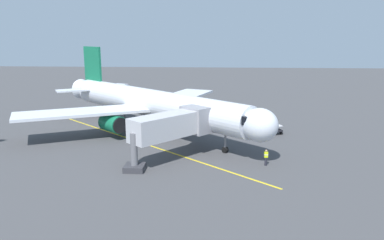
% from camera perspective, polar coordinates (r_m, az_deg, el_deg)
% --- Properties ---
extents(ground_plane, '(220.00, 220.00, 0.00)m').
position_cam_1_polar(ground_plane, '(52.58, -5.80, -1.99)').
color(ground_plane, '#424244').
extents(apron_lead_in_line, '(29.95, 26.88, 0.01)m').
position_cam_1_polar(apron_lead_in_line, '(47.64, -7.23, -3.58)').
color(apron_lead_in_line, yellow).
rests_on(apron_lead_in_line, ground).
extents(airplane, '(33.51, 32.56, 11.50)m').
position_cam_1_polar(airplane, '(52.69, -6.31, 2.48)').
color(airplane, silver).
rests_on(airplane, ground).
extents(jet_bridge, '(9.13, 9.81, 5.40)m').
position_cam_1_polar(jet_bridge, '(40.89, -2.45, -0.78)').
color(jet_bridge, '#B7B7BC').
rests_on(jet_bridge, ground).
extents(ground_crew_marshaller, '(0.42, 0.28, 1.71)m').
position_cam_1_polar(ground_crew_marshaller, '(40.07, 11.15, -5.57)').
color(ground_crew_marshaller, '#23232D').
rests_on(ground_crew_marshaller, ground).
extents(baggage_cart_near_nose, '(2.30, 2.93, 1.27)m').
position_cam_1_polar(baggage_cart_near_nose, '(53.38, 12.26, -1.27)').
color(baggage_cart_near_nose, black).
rests_on(baggage_cart_near_nose, ground).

